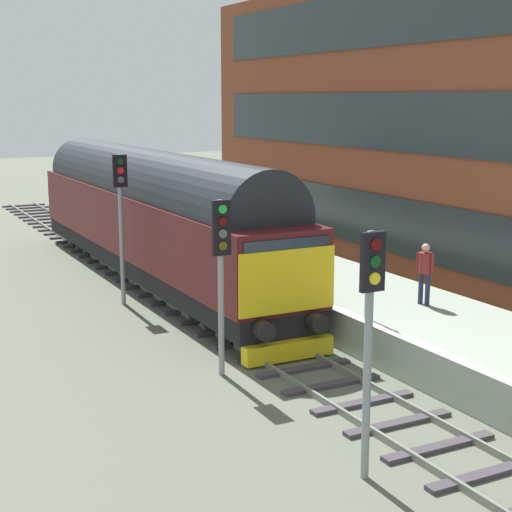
{
  "coord_description": "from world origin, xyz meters",
  "views": [
    {
      "loc": [
        -9.32,
        -19.17,
        6.4
      ],
      "look_at": [
        0.2,
        -0.78,
        2.26
      ],
      "focal_mm": 55.52,
      "sensor_mm": 36.0,
      "label": 1
    }
  ],
  "objects_px": {
    "signal_post_near": "(370,323)",
    "waiting_passenger": "(425,268)",
    "signal_post_mid": "(221,262)",
    "platform_number_sign": "(367,272)",
    "signal_post_far": "(121,210)",
    "diesel_locomotive": "(151,212)"
  },
  "relations": [
    {
      "from": "signal_post_mid",
      "to": "signal_post_far",
      "type": "distance_m",
      "value": 7.38
    },
    {
      "from": "platform_number_sign",
      "to": "signal_post_far",
      "type": "bearing_deg",
      "value": 115.53
    },
    {
      "from": "signal_post_mid",
      "to": "waiting_passenger",
      "type": "height_order",
      "value": "signal_post_mid"
    },
    {
      "from": "diesel_locomotive",
      "to": "signal_post_far",
      "type": "bearing_deg",
      "value": -126.78
    },
    {
      "from": "signal_post_far",
      "to": "waiting_passenger",
      "type": "relative_size",
      "value": 2.87
    },
    {
      "from": "signal_post_near",
      "to": "waiting_passenger",
      "type": "height_order",
      "value": "signal_post_near"
    },
    {
      "from": "diesel_locomotive",
      "to": "waiting_passenger",
      "type": "relative_size",
      "value": 12.04
    },
    {
      "from": "signal_post_mid",
      "to": "waiting_passenger",
      "type": "bearing_deg",
      "value": -0.1
    },
    {
      "from": "signal_post_mid",
      "to": "waiting_passenger",
      "type": "relative_size",
      "value": 2.53
    },
    {
      "from": "diesel_locomotive",
      "to": "platform_number_sign",
      "type": "xyz_separation_m",
      "value": [
        1.86,
        -10.34,
        -0.28
      ]
    },
    {
      "from": "diesel_locomotive",
      "to": "platform_number_sign",
      "type": "relative_size",
      "value": 11.05
    },
    {
      "from": "signal_post_near",
      "to": "platform_number_sign",
      "type": "distance_m",
      "value": 6.56
    },
    {
      "from": "diesel_locomotive",
      "to": "signal_post_near",
      "type": "xyz_separation_m",
      "value": [
        -1.88,
        -15.7,
        0.28
      ]
    },
    {
      "from": "platform_number_sign",
      "to": "signal_post_mid",
      "type": "bearing_deg",
      "value": 173.08
    },
    {
      "from": "signal_post_mid",
      "to": "waiting_passenger",
      "type": "distance_m",
      "value": 5.97
    },
    {
      "from": "signal_post_near",
      "to": "signal_post_far",
      "type": "relative_size",
      "value": 0.91
    },
    {
      "from": "signal_post_near",
      "to": "platform_number_sign",
      "type": "relative_size",
      "value": 2.41
    },
    {
      "from": "diesel_locomotive",
      "to": "signal_post_far",
      "type": "relative_size",
      "value": 4.19
    },
    {
      "from": "signal_post_near",
      "to": "signal_post_mid",
      "type": "height_order",
      "value": "signal_post_near"
    },
    {
      "from": "signal_post_near",
      "to": "signal_post_far",
      "type": "xyz_separation_m",
      "value": [
        0.0,
        13.19,
        0.24
      ]
    },
    {
      "from": "signal_post_mid",
      "to": "signal_post_far",
      "type": "bearing_deg",
      "value": 90.0
    },
    {
      "from": "signal_post_near",
      "to": "signal_post_mid",
      "type": "distance_m",
      "value": 5.81
    }
  ]
}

